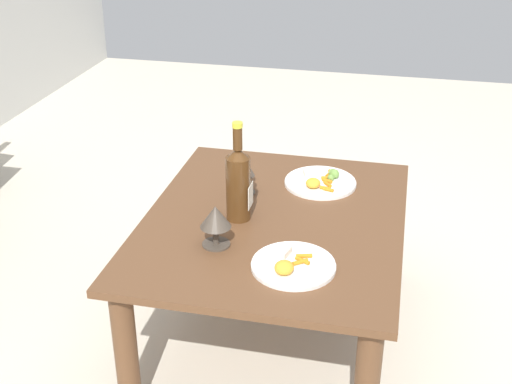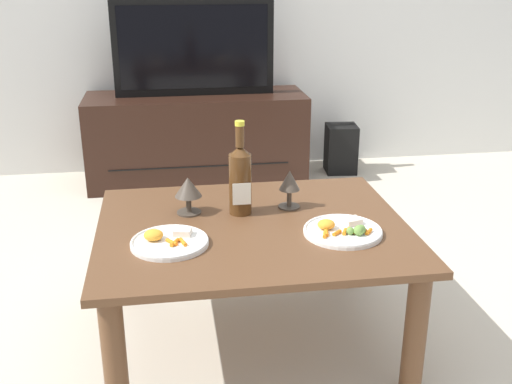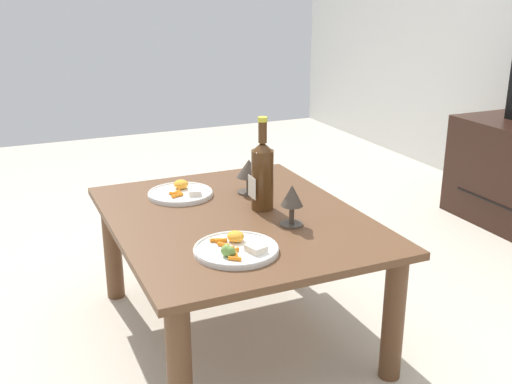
{
  "view_description": "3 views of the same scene",
  "coord_description": "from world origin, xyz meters",
  "px_view_note": "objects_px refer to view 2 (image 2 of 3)",
  "views": [
    {
      "loc": [
        -1.9,
        -0.37,
        1.52
      ],
      "look_at": [
        -0.04,
        0.05,
        0.56
      ],
      "focal_mm": 47.66,
      "sensor_mm": 36.0,
      "label": 1
    },
    {
      "loc": [
        -0.27,
        -1.85,
        1.28
      ],
      "look_at": [
        0.02,
        0.08,
        0.54
      ],
      "focal_mm": 42.8,
      "sensor_mm": 36.0,
      "label": 2
    },
    {
      "loc": [
        1.83,
        -0.73,
        1.22
      ],
      "look_at": [
        0.03,
        0.06,
        0.54
      ],
      "focal_mm": 43.09,
      "sensor_mm": 36.0,
      "label": 3
    }
  ],
  "objects_px": {
    "floor_speaker": "(341,149)",
    "goblet_right": "(290,183)",
    "tv_stand": "(197,138)",
    "dinner_plate_right": "(343,230)",
    "dining_table": "(253,246)",
    "goblet_left": "(188,189)",
    "wine_bottle": "(240,177)",
    "dinner_plate_left": "(169,241)",
    "tv_screen": "(194,47)"
  },
  "relations": [
    {
      "from": "tv_screen",
      "to": "floor_speaker",
      "type": "distance_m",
      "value": 1.14
    },
    {
      "from": "goblet_left",
      "to": "dinner_plate_right",
      "type": "xyz_separation_m",
      "value": [
        0.48,
        -0.25,
        -0.08
      ]
    },
    {
      "from": "dining_table",
      "to": "goblet_right",
      "type": "distance_m",
      "value": 0.27
    },
    {
      "from": "tv_stand",
      "to": "dining_table",
      "type": "bearing_deg",
      "value": -87.28
    },
    {
      "from": "dinner_plate_left",
      "to": "dining_table",
      "type": "bearing_deg",
      "value": 21.3
    },
    {
      "from": "wine_bottle",
      "to": "dinner_plate_left",
      "type": "relative_size",
      "value": 1.36
    },
    {
      "from": "tv_stand",
      "to": "tv_screen",
      "type": "relative_size",
      "value": 1.4
    },
    {
      "from": "tv_stand",
      "to": "goblet_right",
      "type": "relative_size",
      "value": 9.42
    },
    {
      "from": "dinner_plate_left",
      "to": "dinner_plate_right",
      "type": "height_order",
      "value": "same"
    },
    {
      "from": "dinner_plate_right",
      "to": "floor_speaker",
      "type": "bearing_deg",
      "value": 73.62
    },
    {
      "from": "goblet_left",
      "to": "dinner_plate_right",
      "type": "height_order",
      "value": "goblet_left"
    },
    {
      "from": "floor_speaker",
      "to": "wine_bottle",
      "type": "bearing_deg",
      "value": -111.73
    },
    {
      "from": "dining_table",
      "to": "tv_stand",
      "type": "bearing_deg",
      "value": 92.72
    },
    {
      "from": "dining_table",
      "to": "floor_speaker",
      "type": "xyz_separation_m",
      "value": [
        0.84,
        1.8,
        -0.22
      ]
    },
    {
      "from": "floor_speaker",
      "to": "dining_table",
      "type": "bearing_deg",
      "value": -109.55
    },
    {
      "from": "goblet_right",
      "to": "dining_table",
      "type": "bearing_deg",
      "value": -137.89
    },
    {
      "from": "tv_stand",
      "to": "dinner_plate_left",
      "type": "height_order",
      "value": "tv_stand"
    },
    {
      "from": "tv_stand",
      "to": "tv_screen",
      "type": "bearing_deg",
      "value": -90.0
    },
    {
      "from": "tv_stand",
      "to": "wine_bottle",
      "type": "distance_m",
      "value": 1.69
    },
    {
      "from": "wine_bottle",
      "to": "goblet_right",
      "type": "height_order",
      "value": "wine_bottle"
    },
    {
      "from": "tv_screen",
      "to": "dinner_plate_left",
      "type": "height_order",
      "value": "tv_screen"
    },
    {
      "from": "tv_screen",
      "to": "dinner_plate_left",
      "type": "distance_m",
      "value": 1.92
    },
    {
      "from": "goblet_left",
      "to": "dinner_plate_right",
      "type": "relative_size",
      "value": 0.52
    },
    {
      "from": "wine_bottle",
      "to": "goblet_right",
      "type": "relative_size",
      "value": 2.37
    },
    {
      "from": "wine_bottle",
      "to": "dinner_plate_left",
      "type": "height_order",
      "value": "wine_bottle"
    },
    {
      "from": "tv_stand",
      "to": "floor_speaker",
      "type": "xyz_separation_m",
      "value": [
        0.92,
        0.03,
        -0.11
      ]
    },
    {
      "from": "dinner_plate_right",
      "to": "goblet_right",
      "type": "bearing_deg",
      "value": 116.94
    },
    {
      "from": "tv_stand",
      "to": "goblet_right",
      "type": "bearing_deg",
      "value": -81.78
    },
    {
      "from": "dining_table",
      "to": "tv_stand",
      "type": "distance_m",
      "value": 1.78
    },
    {
      "from": "floor_speaker",
      "to": "goblet_left",
      "type": "bearing_deg",
      "value": -116.71
    },
    {
      "from": "tv_screen",
      "to": "goblet_right",
      "type": "relative_size",
      "value": 6.71
    },
    {
      "from": "dining_table",
      "to": "dinner_plate_right",
      "type": "height_order",
      "value": "dinner_plate_right"
    },
    {
      "from": "tv_stand",
      "to": "dinner_plate_right",
      "type": "distance_m",
      "value": 1.93
    },
    {
      "from": "goblet_right",
      "to": "dinner_plate_left",
      "type": "distance_m",
      "value": 0.5
    },
    {
      "from": "dining_table",
      "to": "goblet_left",
      "type": "distance_m",
      "value": 0.3
    },
    {
      "from": "tv_stand",
      "to": "wine_bottle",
      "type": "relative_size",
      "value": 3.97
    },
    {
      "from": "floor_speaker",
      "to": "goblet_right",
      "type": "bearing_deg",
      "value": -107.02
    },
    {
      "from": "dining_table",
      "to": "goblet_right",
      "type": "relative_size",
      "value": 7.4
    },
    {
      "from": "floor_speaker",
      "to": "wine_bottle",
      "type": "height_order",
      "value": "wine_bottle"
    },
    {
      "from": "floor_speaker",
      "to": "dinner_plate_left",
      "type": "height_order",
      "value": "dinner_plate_left"
    },
    {
      "from": "dining_table",
      "to": "goblet_left",
      "type": "relative_size",
      "value": 7.8
    },
    {
      "from": "tv_screen",
      "to": "dinner_plate_right",
      "type": "height_order",
      "value": "tv_screen"
    },
    {
      "from": "dining_table",
      "to": "dinner_plate_right",
      "type": "relative_size",
      "value": 4.03
    },
    {
      "from": "tv_screen",
      "to": "goblet_left",
      "type": "distance_m",
      "value": 1.66
    },
    {
      "from": "wine_bottle",
      "to": "goblet_right",
      "type": "bearing_deg",
      "value": 8.01
    },
    {
      "from": "goblet_left",
      "to": "goblet_right",
      "type": "relative_size",
      "value": 0.95
    },
    {
      "from": "tv_stand",
      "to": "wine_bottle",
      "type": "height_order",
      "value": "wine_bottle"
    },
    {
      "from": "dining_table",
      "to": "dinner_plate_left",
      "type": "distance_m",
      "value": 0.31
    },
    {
      "from": "dinner_plate_left",
      "to": "goblet_left",
      "type": "bearing_deg",
      "value": 73.19
    },
    {
      "from": "floor_speaker",
      "to": "goblet_right",
      "type": "distance_m",
      "value": 1.84
    }
  ]
}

